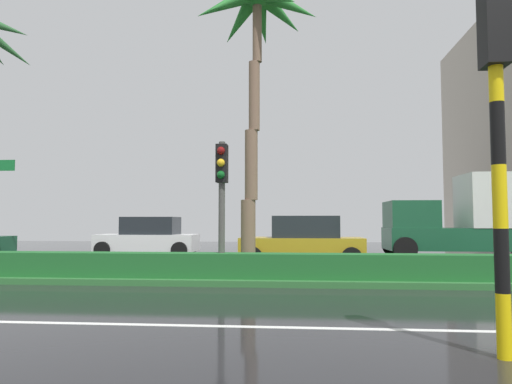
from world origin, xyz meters
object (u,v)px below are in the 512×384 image
Objects in this scene: palm_tree_centre_left at (257,26)px; car_in_traffic_third at (303,241)px; car_in_traffic_second at (149,237)px; box_truck_lead at (467,221)px; traffic_signal_median_right at (222,183)px; traffic_signal_foreground at (496,96)px.

palm_tree_centre_left reaches higher than car_in_traffic_third.
car_in_traffic_third is at bearing 153.29° from car_in_traffic_second.
car_in_traffic_second is 0.67× the size of box_truck_lead.
car_in_traffic_second is (-4.60, 8.49, -1.65)m from traffic_signal_median_right.
palm_tree_centre_left is 7.39m from car_in_traffic_third.
traffic_signal_median_right is 0.79× the size of car_in_traffic_third.
traffic_signal_foreground is 1.01× the size of car_in_traffic_third.
car_in_traffic_second is 7.46m from car_in_traffic_third.
car_in_traffic_third is (6.66, -3.35, 0.00)m from car_in_traffic_second.
traffic_signal_foreground reaches higher than traffic_signal_median_right.
box_truck_lead reaches higher than car_in_traffic_second.
palm_tree_centre_left is 1.95× the size of traffic_signal_foreground.
car_in_traffic_third is (1.33, 3.54, -6.35)m from palm_tree_centre_left.
car_in_traffic_third is at bearing 68.09° from traffic_signal_median_right.
traffic_signal_median_right is at bearing -55.16° from traffic_signal_foreground.
box_truck_lead is at bearing 43.51° from traffic_signal_median_right.
traffic_signal_foreground is 0.68× the size of box_truck_lead.
palm_tree_centre_left reaches higher than car_in_traffic_second.
car_in_traffic_second is 1.00× the size of car_in_traffic_third.
traffic_signal_median_right is at bearing -114.86° from palm_tree_centre_left.
car_in_traffic_second is at bearing -26.71° from car_in_traffic_third.
box_truck_lead is at bearing 179.62° from car_in_traffic_second.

